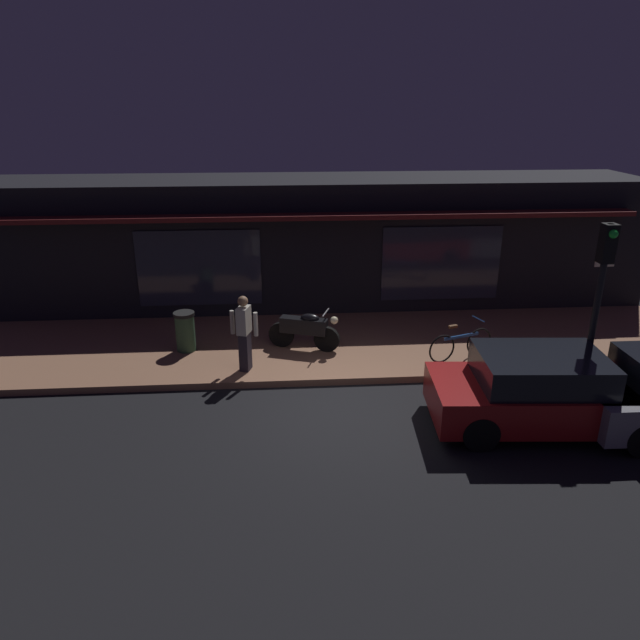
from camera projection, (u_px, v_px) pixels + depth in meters
name	position (u px, v px, depth m)	size (l,w,h in m)	color
ground_plane	(341.00, 409.00, 11.46)	(60.00, 60.00, 0.00)	black
sidewalk_slab	(328.00, 345.00, 14.23)	(18.00, 4.00, 0.15)	#8C6047
storefront_building	(318.00, 242.00, 16.78)	(18.00, 3.30, 3.60)	black
motorcycle	(305.00, 329.00, 13.65)	(1.65, 0.77, 0.97)	black
bicycle_parked	(461.00, 344.00, 13.17)	(1.58, 0.63, 0.91)	black
person_photographer	(244.00, 332.00, 12.47)	(0.61, 0.43, 1.67)	#28232D
sign_post	(599.00, 294.00, 13.32)	(0.44, 0.09, 2.40)	#47474C
trash_bin	(185.00, 331.00, 13.60)	(0.48, 0.48, 0.93)	#2D4C33
traffic_light_pole	(600.00, 285.00, 10.69)	(0.24, 0.33, 3.60)	black
parked_car_near	(544.00, 391.00, 10.64)	(4.21, 2.04, 1.42)	black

